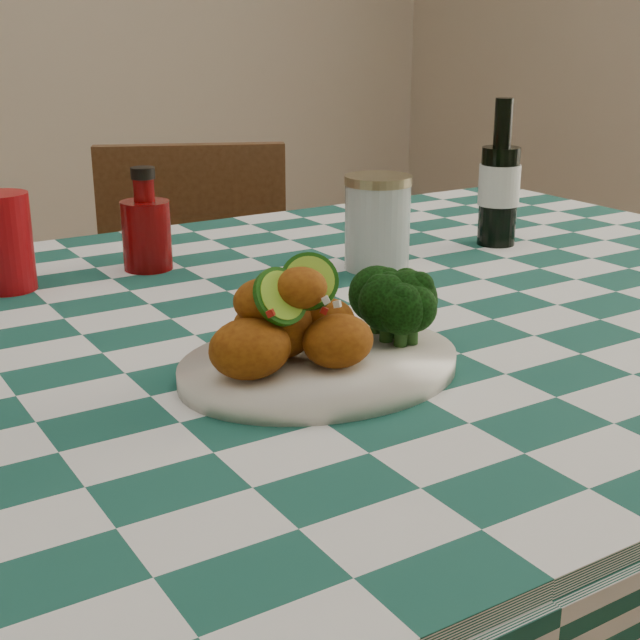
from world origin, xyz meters
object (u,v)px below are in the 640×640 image
plate (320,366)px  ketchup_bottle (146,219)px  red_tumbler (4,242)px  wooden_chair_right (198,370)px  mason_jar (377,223)px  beer_bottle (500,173)px  fried_chicken_pile (295,316)px  dining_table (283,612)px

plate → ketchup_bottle: size_ratio=2.00×
red_tumbler → wooden_chair_right: size_ratio=0.14×
red_tumbler → ketchup_bottle: size_ratio=0.88×
mason_jar → beer_bottle: beer_bottle is taller
red_tumbler → beer_bottle: 0.70m
plate → fried_chicken_pile: bearing=180.0°
beer_bottle → wooden_chair_right: (-0.24, 0.59, -0.46)m
mason_jar → plate: bearing=-133.4°
mason_jar → beer_bottle: (0.23, 0.02, 0.04)m
plate → mason_jar: size_ratio=2.18×
plate → red_tumbler: (-0.18, 0.45, 0.05)m
ketchup_bottle → mason_jar: (0.26, -0.16, -0.01)m
fried_chicken_pile → red_tumbler: bearing=108.9°
ketchup_bottle → red_tumbler: bearing=-179.9°
mason_jar → wooden_chair_right: (-0.01, 0.60, -0.42)m
mason_jar → red_tumbler: bearing=160.3°
fried_chicken_pile → red_tumbler: (-0.15, 0.45, -0.00)m
ketchup_bottle → wooden_chair_right: size_ratio=0.16×
beer_bottle → dining_table: bearing=-163.3°
dining_table → mason_jar: (0.22, 0.12, 0.46)m
ketchup_bottle → mason_jar: size_ratio=1.09×
mason_jar → wooden_chair_right: size_ratio=0.15×
beer_bottle → wooden_chair_right: beer_bottle is taller
dining_table → plate: (-0.05, -0.17, 0.40)m
mason_jar → dining_table: bearing=-151.8°
plate → wooden_chair_right: wooden_chair_right is taller
fried_chicken_pile → red_tumbler: size_ratio=1.16×
ketchup_bottle → beer_bottle: size_ratio=0.64×
mason_jar → wooden_chair_right: 0.73m
red_tumbler → beer_bottle: bearing=-11.9°
fried_chicken_pile → wooden_chair_right: fried_chicken_pile is taller
wooden_chair_right → plate: bearing=-81.9°
ketchup_bottle → dining_table: bearing=-81.3°
ketchup_bottle → wooden_chair_right: 0.66m
ketchup_bottle → wooden_chair_right: bearing=59.6°
dining_table → mason_jar: 0.52m
wooden_chair_right → fried_chicken_pile: bearing=-83.4°
mason_jar → ketchup_bottle: bearing=148.5°
dining_table → fried_chicken_pile: size_ratio=11.68×
dining_table → plate: bearing=-106.2°
plate → fried_chicken_pile: 0.06m
plate → red_tumbler: red_tumbler is taller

